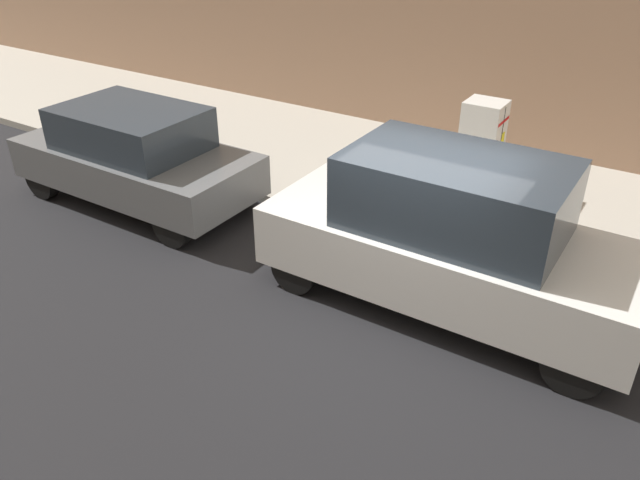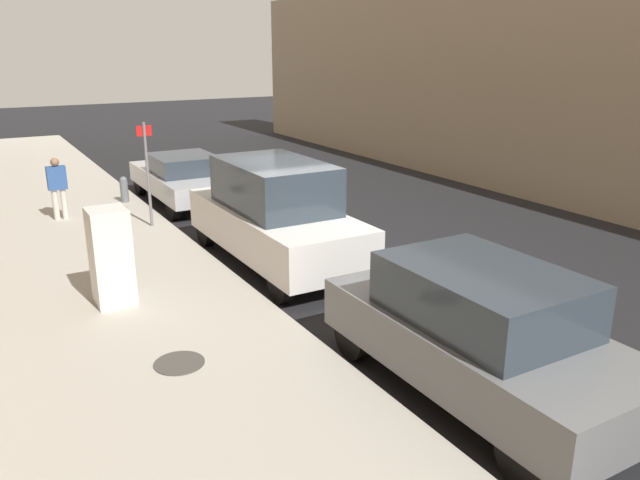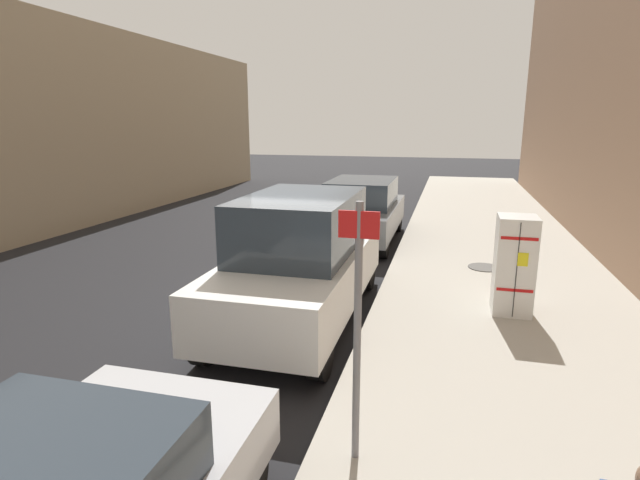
% 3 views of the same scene
% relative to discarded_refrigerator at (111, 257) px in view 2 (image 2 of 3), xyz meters
% --- Properties ---
extents(ground_plane, '(80.00, 80.00, 0.00)m').
position_rel_discarded_refrigerator_xyz_m(ground_plane, '(4.08, 0.40, -0.99)').
color(ground_plane, black).
extents(sidewalk_slab, '(4.64, 44.00, 0.16)m').
position_rel_discarded_refrigerator_xyz_m(sidewalk_slab, '(-0.01, 0.40, -0.91)').
color(sidewalk_slab, '#B2ADA0').
rests_on(sidewalk_slab, ground).
extents(building_facade_across, '(2.37, 37.40, 6.38)m').
position_rel_discarded_refrigerator_xyz_m(building_facade_across, '(13.47, 0.40, 2.20)').
color(building_facade_across, tan).
rests_on(building_facade_across, ground).
extents(discarded_refrigerator, '(0.62, 0.68, 1.65)m').
position_rel_discarded_refrigerator_xyz_m(discarded_refrigerator, '(0.00, 0.00, 0.00)').
color(discarded_refrigerator, white).
rests_on(discarded_refrigerator, sidewalk_slab).
extents(manhole_cover, '(0.70, 0.70, 0.02)m').
position_rel_discarded_refrigerator_xyz_m(manhole_cover, '(0.27, -2.63, -0.82)').
color(manhole_cover, '#47443F').
rests_on(manhole_cover, sidewalk_slab).
extents(street_sign_post, '(0.36, 0.07, 2.49)m').
position_rel_discarded_refrigerator_xyz_m(street_sign_post, '(1.85, 4.38, 0.57)').
color(street_sign_post, slate).
rests_on(street_sign_post, sidewalk_slab).
extents(fire_hydrant, '(0.22, 0.22, 0.72)m').
position_rel_discarded_refrigerator_xyz_m(fire_hydrant, '(1.87, 7.15, -0.46)').
color(fire_hydrant, slate).
rests_on(fire_hydrant, sidewalk_slab).
extents(pedestrian_walking_far, '(0.45, 0.22, 1.56)m').
position_rel_discarded_refrigerator_xyz_m(pedestrian_walking_far, '(0.04, 6.12, 0.06)').
color(pedestrian_walking_far, beige).
rests_on(pedestrian_walking_far, sidewalk_slab).
extents(parked_suv_gray, '(1.94, 4.46, 1.75)m').
position_rel_discarded_refrigerator_xyz_m(parked_suv_gray, '(3.46, -5.05, -0.08)').
color(parked_suv_gray, slate).
rests_on(parked_suv_gray, ground).
extents(parked_van_white, '(1.93, 4.99, 2.15)m').
position_rel_discarded_refrigerator_xyz_m(parked_van_white, '(3.46, 0.84, 0.08)').
color(parked_van_white, silver).
rests_on(parked_van_white, ground).
extents(parked_sedan_silver, '(1.86, 4.57, 1.41)m').
position_rel_discarded_refrigerator_xyz_m(parked_sedan_silver, '(3.46, 6.84, -0.24)').
color(parked_sedan_silver, silver).
rests_on(parked_sedan_silver, ground).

